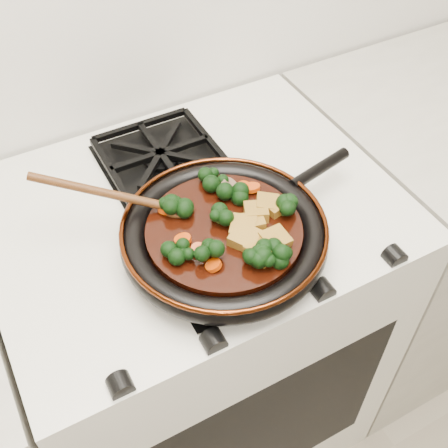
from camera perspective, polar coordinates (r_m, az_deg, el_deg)
name	(u,v)px	position (r m, az deg, el deg)	size (l,w,h in m)	color
stove	(199,333)	(1.41, -2.51, -11.04)	(0.76, 0.60, 0.90)	silver
burner_grate_front	(227,251)	(0.96, 0.35, -2.79)	(0.23, 0.23, 0.03)	black
burner_grate_back	(161,157)	(1.14, -6.45, 6.80)	(0.23, 0.23, 0.03)	black
skillet	(225,234)	(0.94, 0.10, -1.01)	(0.47, 0.35, 0.05)	black
braising_sauce	(224,232)	(0.94, 0.00, -0.87)	(0.26, 0.26, 0.02)	black
tofu_cube_0	(253,223)	(0.93, 3.01, 0.15)	(0.04, 0.04, 0.02)	olive
tofu_cube_1	(274,207)	(0.96, 5.13, 1.71)	(0.04, 0.03, 0.02)	olive
tofu_cube_2	(262,250)	(0.89, 3.87, -2.66)	(0.04, 0.04, 0.02)	olive
tofu_cube_3	(275,241)	(0.91, 5.17, -1.69)	(0.04, 0.04, 0.02)	olive
tofu_cube_4	(245,239)	(0.91, 2.12, -1.50)	(0.04, 0.04, 0.02)	olive
tofu_cube_5	(256,212)	(0.95, 3.27, 1.19)	(0.04, 0.04, 0.02)	olive
tofu_cube_6	(243,228)	(0.92, 1.93, -0.45)	(0.04, 0.04, 0.02)	olive
tofu_cube_7	(267,205)	(0.96, 4.42, 1.98)	(0.04, 0.04, 0.02)	olive
broccoli_floret_0	(283,208)	(0.95, 6.00, 1.62)	(0.06, 0.06, 0.06)	black
broccoli_floret_1	(178,255)	(0.89, -4.67, -3.19)	(0.06, 0.06, 0.05)	black
broccoli_floret_2	(214,180)	(1.00, -1.06, 4.50)	(0.06, 0.06, 0.05)	black
broccoli_floret_3	(219,218)	(0.94, -0.46, 0.64)	(0.06, 0.06, 0.05)	black
broccoli_floret_4	(234,197)	(0.97, 1.07, 2.79)	(0.06, 0.06, 0.05)	black
broccoli_floret_5	(281,255)	(0.89, 5.86, -3.12)	(0.06, 0.06, 0.05)	black
broccoli_floret_6	(206,251)	(0.88, -1.87, -2.81)	(0.06, 0.06, 0.05)	black
broccoli_floret_7	(175,208)	(0.95, -4.96, 1.65)	(0.06, 0.06, 0.06)	black
broccoli_floret_8	(263,257)	(0.88, 3.96, -3.32)	(0.06, 0.06, 0.06)	black
broccoli_floret_9	(257,260)	(0.87, 3.34, -3.70)	(0.06, 0.06, 0.06)	black
carrot_coin_0	(251,188)	(0.99, 2.80, 3.71)	(0.03, 0.03, 0.01)	#BE3805
carrot_coin_1	(166,210)	(0.96, -5.94, 1.47)	(0.03, 0.03, 0.01)	#BE3805
carrot_coin_2	(183,240)	(0.91, -4.21, -1.59)	(0.03, 0.03, 0.01)	#BE3805
carrot_coin_3	(199,250)	(0.90, -2.60, -2.68)	(0.03, 0.03, 0.01)	#BE3805
carrot_coin_4	(244,187)	(0.99, 2.01, 3.75)	(0.03, 0.03, 0.01)	#BE3805
carrot_coin_5	(213,265)	(0.88, -1.08, -4.20)	(0.03, 0.03, 0.01)	#BE3805
mushroom_slice_0	(230,186)	(0.99, 0.60, 3.91)	(0.03, 0.03, 0.01)	#7D6048
mushroom_slice_1	(281,239)	(0.91, 5.77, -1.56)	(0.04, 0.04, 0.01)	#7D6048
mushroom_slice_2	(173,207)	(0.96, -5.18, 1.70)	(0.03, 0.03, 0.01)	#7D6048
mushroom_slice_3	(229,186)	(0.99, 0.55, 3.92)	(0.04, 0.04, 0.01)	#7D6048
wooden_spoon	(136,200)	(0.95, -8.92, 2.45)	(0.15, 0.10, 0.25)	#4E2A10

